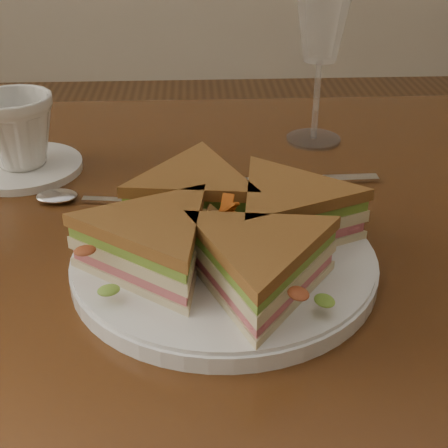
# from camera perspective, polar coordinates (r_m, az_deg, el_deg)

# --- Properties ---
(table) EXTENTS (1.20, 0.80, 0.75)m
(table) POSITION_cam_1_polar(r_m,az_deg,el_deg) (0.75, -1.54, -5.91)
(table) COLOR #361C0C
(table) RESTS_ON ground
(plate) EXTENTS (0.29, 0.29, 0.02)m
(plate) POSITION_cam_1_polar(r_m,az_deg,el_deg) (0.60, 0.00, -3.49)
(plate) COLOR white
(plate) RESTS_ON table
(sandwich_wedges) EXTENTS (0.33, 0.33, 0.06)m
(sandwich_wedges) POSITION_cam_1_polar(r_m,az_deg,el_deg) (0.58, 0.00, -0.43)
(sandwich_wedges) COLOR beige
(sandwich_wedges) RESTS_ON plate
(crisps_mound) EXTENTS (0.09, 0.09, 0.05)m
(crisps_mound) POSITION_cam_1_polar(r_m,az_deg,el_deg) (0.58, 0.00, -0.77)
(crisps_mound) COLOR orange
(crisps_mound) RESTS_ON plate
(spoon) EXTENTS (0.18, 0.04, 0.01)m
(spoon) POSITION_cam_1_polar(r_m,az_deg,el_deg) (0.74, -13.34, 2.32)
(spoon) COLOR silver
(spoon) RESTS_ON table
(knife) EXTENTS (0.22, 0.02, 0.00)m
(knife) POSITION_cam_1_polar(r_m,az_deg,el_deg) (0.77, 5.68, 3.93)
(knife) COLOR silver
(knife) RESTS_ON table
(wine_glass) EXTENTS (0.08, 0.08, 0.23)m
(wine_glass) POSITION_cam_1_polar(r_m,az_deg,el_deg) (0.85, 9.00, 18.04)
(wine_glass) COLOR white
(wine_glass) RESTS_ON table
(saucer) EXTENTS (0.15, 0.15, 0.01)m
(saucer) POSITION_cam_1_polar(r_m,az_deg,el_deg) (0.84, -17.84, 4.96)
(saucer) COLOR white
(saucer) RESTS_ON table
(coffee_cup) EXTENTS (0.13, 0.13, 0.09)m
(coffee_cup) POSITION_cam_1_polar(r_m,az_deg,el_deg) (0.82, -18.37, 8.12)
(coffee_cup) COLOR white
(coffee_cup) RESTS_ON saucer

